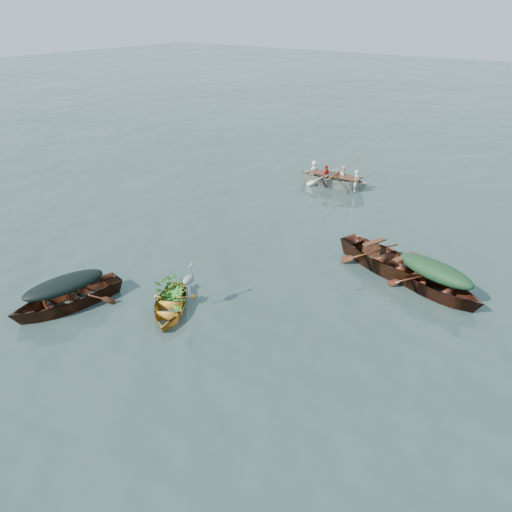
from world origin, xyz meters
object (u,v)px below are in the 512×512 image
(open_wooden_boat, at_px, (386,271))
(rowed_boat, at_px, (334,187))
(heron, at_px, (189,284))
(dark_covered_boat, at_px, (68,307))
(yellow_dinghy, at_px, (170,312))
(green_tarp_boat, at_px, (431,293))

(open_wooden_boat, distance_m, rowed_boat, 7.91)
(heron, bearing_deg, dark_covered_boat, 178.59)
(rowed_boat, bearing_deg, heron, -174.17)
(yellow_dinghy, distance_m, green_tarp_boat, 7.35)
(open_wooden_boat, bearing_deg, dark_covered_boat, 157.98)
(yellow_dinghy, xyz_separation_m, green_tarp_boat, (5.26, 5.15, 0.00))
(yellow_dinghy, bearing_deg, open_wooden_boat, 21.69)
(rowed_boat, height_order, heron, heron)
(yellow_dinghy, relative_size, dark_covered_boat, 0.71)
(green_tarp_boat, xyz_separation_m, rowed_boat, (-6.71, 6.43, 0.00))
(green_tarp_boat, bearing_deg, open_wooden_boat, 90.00)
(heron, bearing_deg, green_tarp_boat, 10.06)
(rowed_boat, xyz_separation_m, heron, (1.88, -11.22, 0.83))
(green_tarp_boat, bearing_deg, dark_covered_boat, 146.84)
(dark_covered_boat, height_order, open_wooden_boat, open_wooden_boat)
(dark_covered_boat, height_order, rowed_boat, rowed_boat)
(open_wooden_boat, relative_size, heron, 5.48)
(open_wooden_boat, relative_size, rowed_boat, 1.15)
(open_wooden_boat, bearing_deg, heron, 166.60)
(yellow_dinghy, xyz_separation_m, heron, (0.42, 0.35, 0.83))
(green_tarp_boat, xyz_separation_m, open_wooden_boat, (-1.54, 0.44, 0.00))
(open_wooden_boat, bearing_deg, rowed_boat, 59.51)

